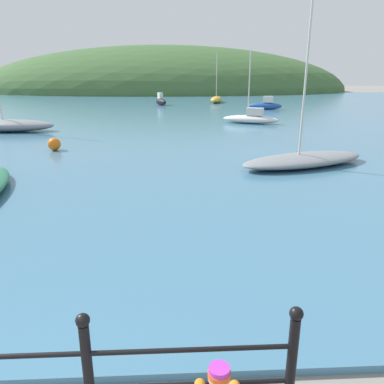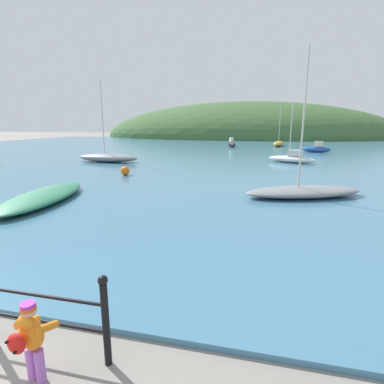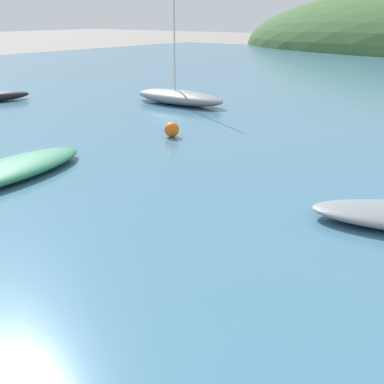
% 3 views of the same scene
% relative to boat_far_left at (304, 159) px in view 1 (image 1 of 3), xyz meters
% --- Properties ---
extents(water, '(80.00, 60.00, 0.10)m').
position_rel_boat_far_left_xyz_m(water, '(-5.89, 21.01, -0.28)').
color(water, teal).
rests_on(water, ground).
extents(far_hillside, '(65.45, 36.00, 15.72)m').
position_rel_boat_far_left_xyz_m(far_hillside, '(-5.89, 58.37, -0.33)').
color(far_hillside, '#3D6033').
rests_on(far_hillside, ground).
extents(boat_far_left, '(5.01, 3.21, 5.62)m').
position_rel_boat_far_left_xyz_m(boat_far_left, '(0.00, 0.00, 0.00)').
color(boat_far_left, gray).
rests_on(boat_far_left, water).
extents(boat_green_fishing, '(4.98, 1.90, 6.04)m').
position_rel_boat_far_left_xyz_m(boat_green_fishing, '(-13.24, 8.55, 0.11)').
color(boat_green_fishing, gray).
rests_on(boat_green_fishing, water).
extents(boat_red_dinghy, '(2.04, 4.14, 5.06)m').
position_rel_boat_far_left_xyz_m(boat_red_dinghy, '(0.32, 28.91, 0.13)').
color(boat_red_dinghy, gold).
rests_on(boat_red_dinghy, water).
extents(boat_white_sailboat, '(2.94, 1.81, 1.13)m').
position_rel_boat_far_left_xyz_m(boat_white_sailboat, '(3.67, 20.68, 0.14)').
color(boat_white_sailboat, '#1E4793').
rests_on(boat_white_sailboat, water).
extents(boat_nearest_quay, '(3.62, 2.38, 4.38)m').
position_rel_boat_far_left_xyz_m(boat_nearest_quay, '(0.48, 11.26, 0.11)').
color(boat_nearest_quay, silver).
rests_on(boat_nearest_quay, water).
extents(boat_mid_harbor, '(1.48, 2.31, 1.19)m').
position_rel_boat_far_left_xyz_m(boat_mid_harbor, '(-5.54, 25.95, 0.16)').
color(boat_mid_harbor, black).
rests_on(boat_mid_harbor, water).
extents(mooring_buoy, '(0.50, 0.50, 0.50)m').
position_rel_boat_far_left_xyz_m(mooring_buoy, '(-9.20, 3.12, 0.03)').
color(mooring_buoy, orange).
rests_on(mooring_buoy, water).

